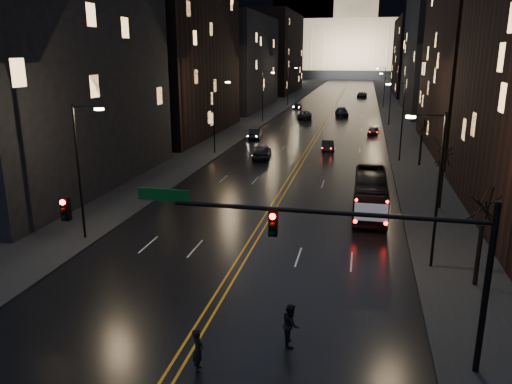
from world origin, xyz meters
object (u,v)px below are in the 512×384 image
Objects in this scene: traffic_signal at (335,240)px; oncoming_car_b at (255,134)px; oncoming_car_a at (262,151)px; bus at (370,193)px; pedestrian_a at (198,350)px; receding_car_a at (328,146)px; pedestrian_b at (291,324)px.

traffic_signal is 3.77× the size of oncoming_car_b.
oncoming_car_a is at bearing 105.46° from traffic_signal.
oncoming_car_b is at bearing 116.72° from bus.
traffic_signal is 54.36m from oncoming_car_b.
bus reaches higher than pedestrian_a.
pedestrian_a reaches higher than receding_car_a.
oncoming_car_a is 9.59m from receding_car_a.
traffic_signal is 9.64× the size of pedestrian_a.
receding_car_a is 2.26× the size of pedestrian_a.
pedestrian_b is at bearing 97.51° from oncoming_car_b.
bus is (1.66, 20.34, -3.65)m from traffic_signal.
pedestrian_b is at bearing 97.21° from oncoming_car_a.
pedestrian_b is (8.96, -37.99, 0.09)m from oncoming_car_a.
oncoming_car_a reaches higher than receding_car_a.
oncoming_car_a is (-12.33, 18.25, -0.61)m from bus.
pedestrian_a is at bearing 91.94° from oncoming_car_a.
traffic_signal is at bearing 99.12° from oncoming_car_b.
bus is 2.57× the size of receding_car_a.
pedestrian_b is at bearing -95.08° from receding_car_a.
receding_car_a is 46.87m from pedestrian_a.
traffic_signal is at bearing -81.56° from pedestrian_a.
oncoming_car_b is at bearing -3.56° from pedestrian_a.
bus is 23.31m from pedestrian_a.
pedestrian_a reaches higher than oncoming_car_a.
pedestrian_b is (-1.71, 0.60, -4.17)m from traffic_signal.
oncoming_car_a is 1.08× the size of oncoming_car_b.
receding_car_a is 2.18× the size of pedestrian_b.
receding_car_a is at bearing -15.34° from pedestrian_a.
bus reaches higher than receding_car_a.
traffic_signal reaches higher than pedestrian_b.
oncoming_car_b is at bearing 138.84° from receding_car_a.
receding_car_a is at bearing -11.19° from pedestrian_b.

